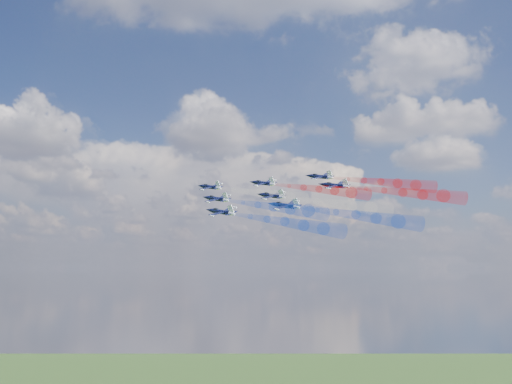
# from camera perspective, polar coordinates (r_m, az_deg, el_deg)

# --- Properties ---
(jet_lead) EXTENTS (13.71, 13.24, 7.31)m
(jet_lead) POSITION_cam_1_polar(r_m,az_deg,el_deg) (179.81, -4.51, 0.49)
(jet_lead) COLOR black
(trail_lead) EXTENTS (28.56, 21.34, 10.09)m
(trail_lead) POSITION_cam_1_polar(r_m,az_deg,el_deg) (165.41, 0.42, -0.11)
(trail_lead) COLOR white
(jet_inner_left) EXTENTS (13.71, 13.24, 7.31)m
(jet_inner_left) POSITION_cam_1_polar(r_m,az_deg,el_deg) (161.10, -3.87, -0.67)
(jet_inner_left) COLOR black
(trail_inner_left) EXTENTS (28.56, 21.34, 10.09)m
(trail_inner_left) POSITION_cam_1_polar(r_m,az_deg,el_deg) (147.00, 1.74, -1.46)
(trail_inner_left) COLOR blue
(jet_inner_right) EXTENTS (13.71, 13.24, 7.31)m
(jet_inner_right) POSITION_cam_1_polar(r_m,az_deg,el_deg) (176.40, 0.70, 0.87)
(jet_inner_right) COLOR black
(trail_inner_right) EXTENTS (28.56, 21.34, 10.09)m
(trail_inner_right) POSITION_cam_1_polar(r_m,az_deg,el_deg) (163.47, 6.14, 0.29)
(trail_inner_right) COLOR red
(jet_outer_left) EXTENTS (13.71, 13.24, 7.31)m
(jet_outer_left) POSITION_cam_1_polar(r_m,az_deg,el_deg) (147.70, -3.41, -1.95)
(jet_outer_left) COLOR black
(trail_outer_left) EXTENTS (28.56, 21.34, 10.09)m
(trail_outer_left) POSITION_cam_1_polar(r_m,az_deg,el_deg) (133.85, 2.81, -2.95)
(trail_outer_left) COLOR blue
(jet_center_third) EXTENTS (13.71, 13.24, 7.31)m
(jet_center_third) POSITION_cam_1_polar(r_m,az_deg,el_deg) (161.34, 1.54, -0.37)
(jet_center_third) COLOR black
(trail_center_third) EXTENTS (28.56, 21.34, 10.09)m
(trail_center_third) POSITION_cam_1_polar(r_m,az_deg,el_deg) (148.77, 7.60, -1.11)
(trail_center_third) COLOR white
(jet_outer_right) EXTENTS (13.71, 13.24, 7.31)m
(jet_outer_right) POSITION_cam_1_polar(r_m,az_deg,el_deg) (177.37, 6.28, 1.50)
(jet_outer_right) COLOR black
(trail_outer_right) EXTENTS (28.56, 21.34, 10.09)m
(trail_outer_right) POSITION_cam_1_polar(r_m,az_deg,el_deg) (166.10, 12.07, 0.96)
(trail_outer_right) COLOR red
(jet_rear_left) EXTENTS (13.71, 13.24, 7.31)m
(jet_rear_left) POSITION_cam_1_polar(r_m,az_deg,el_deg) (145.90, 2.83, -1.33)
(jet_rear_left) COLOR black
(trail_rear_left) EXTENTS (28.56, 21.34, 10.09)m
(trail_rear_left) POSITION_cam_1_polar(r_m,az_deg,el_deg) (133.86, 9.70, -2.24)
(trail_rear_left) COLOR blue
(jet_rear_right) EXTENTS (13.71, 13.24, 7.31)m
(jet_rear_right) POSITION_cam_1_polar(r_m,az_deg,el_deg) (162.11, 7.68, 0.64)
(jet_rear_right) COLOR black
(trail_rear_right) EXTENTS (28.56, 21.34, 10.09)m
(trail_rear_right) POSITION_cam_1_polar(r_m,az_deg,el_deg) (151.39, 14.15, -0.02)
(trail_rear_right) COLOR red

